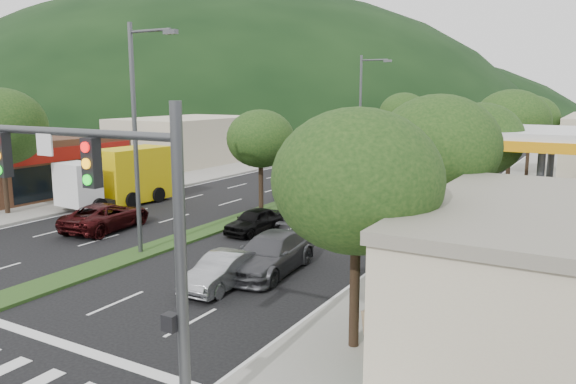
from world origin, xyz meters
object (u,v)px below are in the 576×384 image
Objects in this scene: traffic_signal at (120,215)px; tree_r_e at (530,120)px; motorhome at (392,172)px; tree_r_b at (438,147)px; tree_r_c at (480,139)px; car_queue_f at (487,165)px; sedan_silver at (222,271)px; car_queue_e at (303,198)px; a_frame_sign at (377,325)px; car_queue_b at (270,254)px; tree_med_far at (404,114)px; tree_l_a at (0,127)px; tree_r_a at (357,181)px; tree_r_d at (511,122)px; streetlight_mid at (363,111)px; car_queue_d at (432,181)px; box_truck at (122,179)px; tree_med_near at (261,139)px; suv_maroon at (106,216)px; streetlight_near at (138,129)px; car_queue_a at (254,221)px; car_queue_c at (337,186)px.

traffic_signal is 41.65m from tree_r_e.
tree_r_b is at bearing -60.82° from motorhome.
tree_r_c is 22.70m from car_queue_f.
tree_r_c is 1.67× the size of sedan_silver.
a_frame_sign is at bearing -52.81° from car_queue_e.
car_queue_b is 12.67m from car_queue_e.
tree_l_a reaches higher than tree_med_far.
a_frame_sign is at bearing 27.46° from tree_r_a.
streetlight_mid reaches higher than tree_r_d.
tree_l_a is at bearing -110.19° from tree_med_far.
tree_r_b is 0.96× the size of tree_l_a.
tree_r_a is at bearing -85.01° from car_queue_d.
tree_med_far is at bearing 109.66° from motorhome.
tree_l_a is at bearing 62.67° from box_truck.
tree_med_far is 1.32× the size of car_queue_b.
tree_r_e is at bearing 64.50° from car_queue_e.
tree_r_d reaches higher than tree_med_near.
tree_med_far is 19.68m from motorhome.
car_queue_e is at bearing -118.26° from tree_r_e.
tree_r_c is at bearing 90.00° from tree_r_a.
box_truck is at bearing -130.76° from tree_r_e.
tree_r_c is 15.58m from sedan_silver.
tree_r_c is at bearing -157.83° from suv_maroon.
traffic_signal reaches higher than tree_r_e.
tree_r_e is at bearing 69.77° from streetlight_near.
tree_r_a reaches higher than a_frame_sign.
box_truck is (-9.21, 7.64, -3.89)m from streetlight_near.
streetlight_mid is 13.22m from car_queue_f.
tree_med_near is at bearing -170.54° from tree_r_c.
tree_med_far reaches higher than car_queue_a.
tree_r_d is 26.08m from a_frame_sign.
box_truck is (-9.21, -17.36, -3.89)m from streetlight_mid.
tree_r_e is 1.25× the size of car_queue_d.
suv_maroon is 11.82m from car_queue_e.
tree_med_far is at bearing 90.00° from tree_med_near.
tree_r_d is 19.47m from car_queue_a.
tree_r_b is at bearing -26.57° from tree_med_near.
tree_r_d is 16.99m from tree_med_near.
streetlight_mid reaches higher than car_queue_c.
tree_r_c is 10.01m from tree_r_d.
box_truck is at bearing 151.01° from tree_r_a.
streetlight_mid reaches higher than car_queue_e.
tree_r_e is at bearing -126.24° from box_truck.
tree_r_b is 0.71× the size of motorhome.
traffic_signal is 11.33m from car_queue_b.
car_queue_b is 16.84m from box_truck.
motorhome is at bearing 106.93° from tree_r_a.
car_queue_a is at bearing -87.35° from car_queue_c.
streetlight_near is 7.04× the size of a_frame_sign.
tree_r_c is 1.81× the size of car_queue_e.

